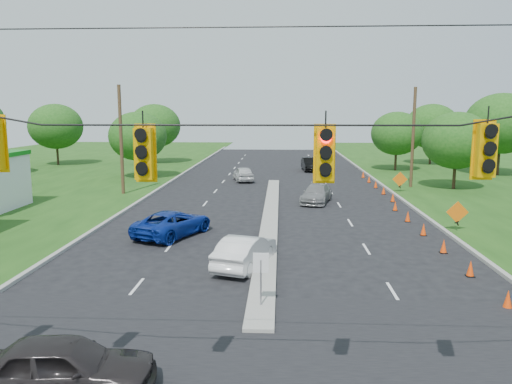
{
  "coord_description": "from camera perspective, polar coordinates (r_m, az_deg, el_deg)",
  "views": [
    {
      "loc": [
        0.66,
        -10.56,
        6.86
      ],
      "look_at": [
        -0.59,
        14.47,
        2.8
      ],
      "focal_mm": 35.0,
      "sensor_mm": 36.0,
      "label": 1
    }
  ],
  "objects": [
    {
      "name": "curb_left",
      "position": [
        42.52,
        -11.83,
        -0.28
      ],
      "size": [
        0.25,
        110.0,
        0.16
      ],
      "primitive_type": "cube",
      "color": "gray",
      "rests_on": "ground"
    },
    {
      "name": "curb_right",
      "position": [
        42.2,
        15.75,
        -0.5
      ],
      "size": [
        0.25,
        110.0,
        0.16
      ],
      "primitive_type": "cube",
      "color": "gray",
      "rests_on": "ground"
    },
    {
      "name": "median",
      "position": [
        32.3,
        1.63,
        -3.06
      ],
      "size": [
        1.0,
        34.0,
        0.18
      ],
      "primitive_type": "cube",
      "color": "gray",
      "rests_on": "ground"
    },
    {
      "name": "median_sign",
      "position": [
        17.43,
        0.56,
        -8.84
      ],
      "size": [
        0.55,
        0.06,
        2.05
      ],
      "color": "gray",
      "rests_on": "ground"
    },
    {
      "name": "signal_span",
      "position": [
        9.77,
        -1.36,
        -1.95
      ],
      "size": [
        25.6,
        0.32,
        9.0
      ],
      "color": "#422D1C",
      "rests_on": "ground"
    },
    {
      "name": "utility_pole_far_left",
      "position": [
        42.7,
        -15.16,
        5.72
      ],
      "size": [
        0.28,
        0.28,
        9.0
      ],
      "primitive_type": "cylinder",
      "color": "#422D1C",
      "rests_on": "ground"
    },
    {
      "name": "utility_pole_far_right",
      "position": [
        47.13,
        17.51,
        5.91
      ],
      "size": [
        0.28,
        0.28,
        9.0
      ],
      "primitive_type": "cylinder",
      "color": "#422D1C",
      "rests_on": "ground"
    },
    {
      "name": "cone_1",
      "position": [
        19.93,
        26.84,
        -10.89
      ],
      "size": [
        0.32,
        0.32,
        0.7
      ],
      "primitive_type": "cone",
      "color": "#FF440A",
      "rests_on": "ground"
    },
    {
      "name": "cone_2",
      "position": [
        23.0,
        23.31,
        -8.01
      ],
      "size": [
        0.32,
        0.32,
        0.7
      ],
      "primitive_type": "cone",
      "color": "#FF440A",
      "rests_on": "ground"
    },
    {
      "name": "cone_3",
      "position": [
        26.17,
        20.66,
        -5.8
      ],
      "size": [
        0.32,
        0.32,
        0.7
      ],
      "primitive_type": "cone",
      "color": "#FF440A",
      "rests_on": "ground"
    },
    {
      "name": "cone_4",
      "position": [
        29.42,
        18.6,
        -4.07
      ],
      "size": [
        0.32,
        0.32,
        0.7
      ],
      "primitive_type": "cone",
      "color": "#FF440A",
      "rests_on": "ground"
    },
    {
      "name": "cone_5",
      "position": [
        32.72,
        16.96,
        -2.68
      ],
      "size": [
        0.32,
        0.32,
        0.7
      ],
      "primitive_type": "cone",
      "color": "#FF440A",
      "rests_on": "ground"
    },
    {
      "name": "cone_6",
      "position": [
        36.06,
        15.63,
        -1.54
      ],
      "size": [
        0.32,
        0.32,
        0.7
      ],
      "primitive_type": "cone",
      "color": "#FF440A",
      "rests_on": "ground"
    },
    {
      "name": "cone_7",
      "position": [
        39.56,
        15.37,
        -0.6
      ],
      "size": [
        0.32,
        0.32,
        0.7
      ],
      "primitive_type": "cone",
      "color": "#FF440A",
      "rests_on": "ground"
    },
    {
      "name": "cone_8",
      "position": [
        42.93,
        14.38,
        0.19
      ],
      "size": [
        0.32,
        0.32,
        0.7
      ],
      "primitive_type": "cone",
      "color": "#FF440A",
      "rests_on": "ground"
    },
    {
      "name": "cone_9",
      "position": [
        46.33,
        13.53,
        0.87
      ],
      "size": [
        0.32,
        0.32,
        0.7
      ],
      "primitive_type": "cone",
      "color": "#FF440A",
      "rests_on": "ground"
    },
    {
      "name": "cone_10",
      "position": [
        49.74,
        12.79,
        1.46
      ],
      "size": [
        0.32,
        0.32,
        0.7
      ],
      "primitive_type": "cone",
      "color": "#FF440A",
      "rests_on": "ground"
    },
    {
      "name": "cone_11",
      "position": [
        53.16,
        12.15,
        1.97
      ],
      "size": [
        0.32,
        0.32,
        0.7
      ],
      "primitive_type": "cone",
      "color": "#FF440A",
      "rests_on": "ground"
    },
    {
      "name": "work_sign_1",
      "position": [
        30.85,
        22.02,
        -2.25
      ],
      "size": [
        1.27,
        0.58,
        1.37
      ],
      "color": "black",
      "rests_on": "ground"
    },
    {
      "name": "work_sign_2",
      "position": [
        44.13,
        16.13,
        1.33
      ],
      "size": [
        1.27,
        0.58,
        1.37
      ],
      "color": "black",
      "rests_on": "ground"
    },
    {
      "name": "tree_4",
      "position": [
        68.84,
        -21.91,
        6.96
      ],
      "size": [
        6.72,
        6.72,
        7.84
      ],
      "color": "black",
      "rests_on": "ground"
    },
    {
      "name": "tree_5",
      "position": [
        52.7,
        -13.37,
        6.21
      ],
      "size": [
        5.88,
        5.88,
        6.86
      ],
      "color": "black",
      "rests_on": "ground"
    },
    {
      "name": "tree_6",
      "position": [
        67.67,
        -11.48,
        7.41
      ],
      "size": [
        6.72,
        6.72,
        7.84
      ],
      "color": "black",
      "rests_on": "ground"
    },
    {
      "name": "tree_9",
      "position": [
        47.19,
        21.94,
        5.48
      ],
      "size": [
        5.88,
        5.88,
        6.86
      ],
      "color": "black",
      "rests_on": "ground"
    },
    {
      "name": "tree_10",
      "position": [
        59.35,
        26.23,
        7.03
      ],
      "size": [
        7.56,
        7.56,
        8.82
      ],
      "color": "black",
      "rests_on": "ground"
    },
    {
      "name": "tree_11",
      "position": [
        68.38,
        19.45,
        7.09
      ],
      "size": [
        6.72,
        6.72,
        7.84
      ],
      "color": "black",
      "rests_on": "ground"
    },
    {
      "name": "tree_12",
      "position": [
        60.11,
        15.79,
        6.46
      ],
      "size": [
        5.88,
        5.88,
        6.86
      ],
      "color": "black",
      "rests_on": "ground"
    },
    {
      "name": "black_sedan",
      "position": [
        13.56,
        -21.23,
        -18.2
      ],
      "size": [
        4.64,
        2.28,
        1.52
      ],
      "primitive_type": "imported",
      "rotation": [
        0.0,
        0.0,
        1.68
      ],
      "color": "#272323",
      "rests_on": "ground"
    },
    {
      "name": "white_sedan",
      "position": [
        22.28,
        -1.23,
        -6.78
      ],
      "size": [
        2.78,
        4.66,
        1.45
      ],
      "primitive_type": "imported",
      "rotation": [
        0.0,
        0.0,
        2.84
      ],
      "color": "white",
      "rests_on": "ground"
    },
    {
      "name": "blue_pickup",
      "position": [
        28.13,
        -9.47,
        -3.54
      ],
      "size": [
        4.29,
        5.7,
        1.44
      ],
      "primitive_type": "imported",
      "rotation": [
        0.0,
        0.0,
        2.72
      ],
      "color": "navy",
      "rests_on": "ground"
    },
    {
      "name": "silver_car_far",
      "position": [
        38.13,
        6.93,
        -0.19
      ],
      "size": [
        2.96,
        5.01,
        1.36
      ],
      "primitive_type": "imported",
      "rotation": [
        0.0,
        0.0,
        -0.24
      ],
      "color": "gray",
      "rests_on": "ground"
    },
    {
      "name": "silver_car_oncoming",
      "position": [
        49.54,
        -1.47,
        2.09
      ],
      "size": [
        2.63,
        4.54,
        1.45
      ],
      "primitive_type": "imported",
      "rotation": [
        0.0,
        0.0,
        3.37
      ],
      "color": "silver",
      "rests_on": "ground"
    },
    {
      "name": "dark_car_receding",
      "position": [
        58.56,
        6.18,
        3.18
      ],
      "size": [
        1.97,
        4.74,
        1.53
      ],
      "primitive_type": "imported",
      "rotation": [
        0.0,
        0.0,
        0.08
      ],
      "color": "black",
      "rests_on": "ground"
    }
  ]
}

